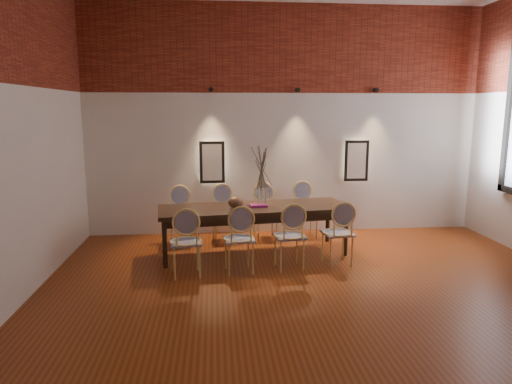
{
  "coord_description": "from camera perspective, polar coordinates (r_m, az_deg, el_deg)",
  "views": [
    {
      "loc": [
        -1.26,
        -4.58,
        2.24
      ],
      "look_at": [
        -0.67,
        1.83,
        1.05
      ],
      "focal_mm": 32.0,
      "sensor_mm": 36.0,
      "label": 1
    }
  ],
  "objects": [
    {
      "name": "floor",
      "position": [
        5.26,
        9.46,
        -15.02
      ],
      "size": [
        7.0,
        7.0,
        0.02
      ],
      "primitive_type": "cube",
      "color": "maroon",
      "rests_on": "ground"
    },
    {
      "name": "wall_back",
      "position": [
        8.23,
        3.6,
        8.77
      ],
      "size": [
        7.0,
        0.1,
        4.0
      ],
      "primitive_type": "cube",
      "color": "silver",
      "rests_on": "ground"
    },
    {
      "name": "brick_band_back",
      "position": [
        8.22,
        3.79,
        17.49
      ],
      "size": [
        7.0,
        0.02,
        1.5
      ],
      "primitive_type": "cube",
      "color": "maroon",
      "rests_on": "ground"
    },
    {
      "name": "niche_left",
      "position": [
        8.09,
        -5.51,
        3.73
      ],
      "size": [
        0.36,
        0.06,
        0.66
      ],
      "primitive_type": "cube",
      "color": "#FFEAC6",
      "rests_on": "wall_back"
    },
    {
      "name": "niche_right",
      "position": [
        8.48,
        12.39,
        3.85
      ],
      "size": [
        0.36,
        0.06,
        0.66
      ],
      "primitive_type": "cube",
      "color": "#FFEAC6",
      "rests_on": "wall_back"
    },
    {
      "name": "spot_fixture_left",
      "position": [
        8.01,
        -5.66,
        12.63
      ],
      "size": [
        0.08,
        0.1,
        0.08
      ],
      "primitive_type": "cylinder",
      "rotation": [
        1.57,
        0.0,
        0.0
      ],
      "color": "black",
      "rests_on": "wall_back"
    },
    {
      "name": "spot_fixture_mid",
      "position": [
        8.14,
        5.22,
        12.6
      ],
      "size": [
        0.08,
        0.1,
        0.08
      ],
      "primitive_type": "cylinder",
      "rotation": [
        1.57,
        0.0,
        0.0
      ],
      "color": "black",
      "rests_on": "wall_back"
    },
    {
      "name": "spot_fixture_right",
      "position": [
        8.5,
        14.76,
        12.21
      ],
      "size": [
        0.08,
        0.1,
        0.08
      ],
      "primitive_type": "cylinder",
      "rotation": [
        1.57,
        0.0,
        0.0
      ],
      "color": "black",
      "rests_on": "wall_back"
    },
    {
      "name": "dining_table",
      "position": [
        7.09,
        -0.29,
        -4.79
      ],
      "size": [
        2.97,
        1.25,
        0.75
      ],
      "primitive_type": "cube",
      "rotation": [
        0.0,
        0.0,
        0.12
      ],
      "color": "black",
      "rests_on": "floor"
    },
    {
      "name": "chair_near_a",
      "position": [
        6.22,
        -8.74,
        -6.18
      ],
      "size": [
        0.49,
        0.49,
        0.94
      ],
      "primitive_type": null,
      "rotation": [
        0.0,
        0.0,
        0.12
      ],
      "color": "#E4C572",
      "rests_on": "floor"
    },
    {
      "name": "chair_near_b",
      "position": [
        6.3,
        -2.15,
        -5.86
      ],
      "size": [
        0.49,
        0.49,
        0.94
      ],
      "primitive_type": null,
      "rotation": [
        0.0,
        0.0,
        0.12
      ],
      "color": "#E4C572",
      "rests_on": "floor"
    },
    {
      "name": "chair_near_c",
      "position": [
        6.45,
        4.19,
        -5.48
      ],
      "size": [
        0.49,
        0.49,
        0.94
      ],
      "primitive_type": null,
      "rotation": [
        0.0,
        0.0,
        0.12
      ],
      "color": "#E4C572",
      "rests_on": "floor"
    },
    {
      "name": "chair_near_d",
      "position": [
        6.68,
        10.16,
        -5.06
      ],
      "size": [
        0.49,
        0.49,
        0.94
      ],
      "primitive_type": null,
      "rotation": [
        0.0,
        0.0,
        0.12
      ],
      "color": "#E4C572",
      "rests_on": "floor"
    },
    {
      "name": "chair_far_a",
      "position": [
        7.66,
        -9.38,
        -3.05
      ],
      "size": [
        0.49,
        0.49,
        0.94
      ],
      "primitive_type": null,
      "rotation": [
        0.0,
        0.0,
        3.26
      ],
      "color": "#E4C572",
      "rests_on": "floor"
    },
    {
      "name": "chair_far_b",
      "position": [
        7.72,
        -4.03,
        -2.82
      ],
      "size": [
        0.49,
        0.49,
        0.94
      ],
      "primitive_type": null,
      "rotation": [
        0.0,
        0.0,
        3.26
      ],
      "color": "#E4C572",
      "rests_on": "floor"
    },
    {
      "name": "chair_far_c",
      "position": [
        7.85,
        1.19,
        -2.58
      ],
      "size": [
        0.49,
        0.49,
        0.94
      ],
      "primitive_type": null,
      "rotation": [
        0.0,
        0.0,
        3.26
      ],
      "color": "#E4C572",
      "rests_on": "floor"
    },
    {
      "name": "chair_far_d",
      "position": [
        8.04,
        6.2,
        -2.33
      ],
      "size": [
        0.49,
        0.49,
        0.94
      ],
      "primitive_type": null,
      "rotation": [
        0.0,
        0.0,
        3.26
      ],
      "color": "#E4C572",
      "rests_on": "floor"
    },
    {
      "name": "vase",
      "position": [
        7.0,
        0.71,
        -0.58
      ],
      "size": [
        0.14,
        0.14,
        0.3
      ],
      "primitive_type": "cylinder",
      "color": "silver",
      "rests_on": "dining_table"
    },
    {
      "name": "dried_branches",
      "position": [
        6.92,
        0.71,
        3.08
      ],
      "size": [
        0.5,
        0.5,
        0.7
      ],
      "primitive_type": null,
      "color": "brown",
      "rests_on": "vase"
    },
    {
      "name": "bowl",
      "position": [
        6.88,
        -2.53,
        -1.28
      ],
      "size": [
        0.24,
        0.24,
        0.18
      ],
      "primitive_type": "ellipsoid",
      "color": "brown",
      "rests_on": "dining_table"
    },
    {
      "name": "book",
      "position": [
        7.0,
        0.3,
        -1.7
      ],
      "size": [
        0.28,
        0.21,
        0.03
      ],
      "primitive_type": "cube",
      "rotation": [
        0.0,
        0.0,
        0.12
      ],
      "color": "#8B156D",
      "rests_on": "dining_table"
    }
  ]
}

